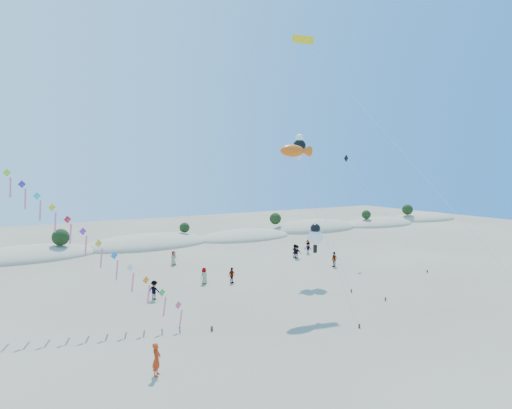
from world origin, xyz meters
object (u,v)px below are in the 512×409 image
Objects in this scene: fish_kite at (296,151)px; flyer_foreground at (157,359)px; kite_train at (17,182)px; parafoil_kite at (308,45)px.

fish_kite is 21.11m from flyer_foreground.
fish_kite is 7.36× the size of flyer_foreground.
parafoil_kite is at bearing -0.35° from kite_train.
fish_kite reaches higher than flyer_foreground.
parafoil_kite is at bearing -19.86° from flyer_foreground.
flyer_foreground is (-20.94, -13.86, -23.29)m from parafoil_kite.
kite_train is 11.76× the size of flyer_foreground.
fish_kite is 13.83m from parafoil_kite.
kite_train is 22.19m from fish_kite.
kite_train is 30.19m from parafoil_kite.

